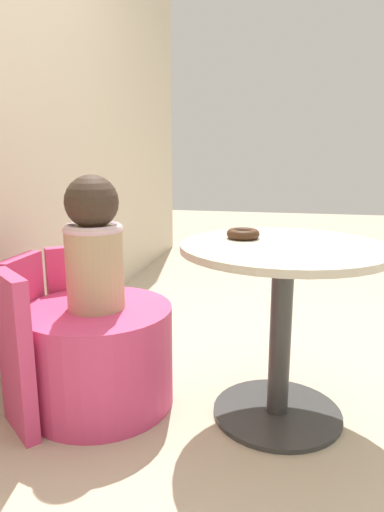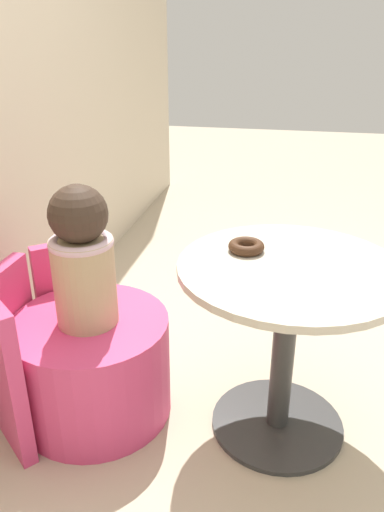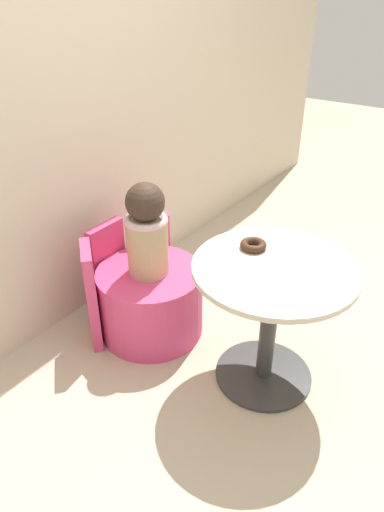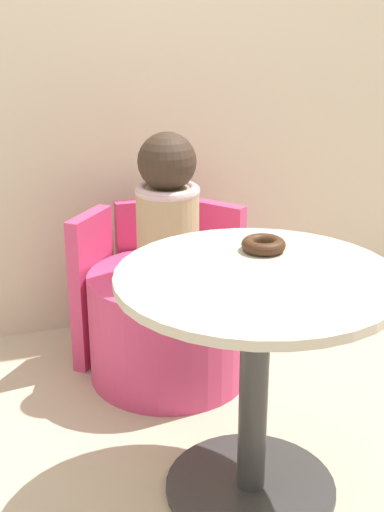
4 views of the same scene
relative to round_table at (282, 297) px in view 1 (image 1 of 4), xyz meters
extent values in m
plane|color=#B7A88E|center=(-0.08, 0.04, -0.45)|extent=(12.00, 12.00, 0.00)
cylinder|color=#333333|center=(0.00, 0.00, -0.44)|extent=(0.47, 0.47, 0.02)
cylinder|color=#333333|center=(0.00, 0.00, -0.14)|extent=(0.08, 0.08, 0.60)
cylinder|color=beige|center=(0.00, 0.00, 0.18)|extent=(0.71, 0.71, 0.02)
cylinder|color=#D13D70|center=(-0.05, 0.67, -0.26)|extent=(0.56, 0.56, 0.38)
cube|color=#D13D70|center=(-0.05, 0.97, -0.17)|extent=(0.24, 0.05, 0.56)
cube|color=#D13D70|center=(0.18, 0.87, -0.17)|extent=(0.19, 0.21, 0.56)
cube|color=#D13D70|center=(-0.28, 0.87, -0.17)|extent=(0.19, 0.21, 0.56)
cylinder|color=tan|center=(-0.05, 0.67, 0.08)|extent=(0.21, 0.21, 0.30)
torus|color=beige|center=(-0.05, 0.67, 0.23)|extent=(0.21, 0.21, 0.04)
sphere|color=#38281E|center=(-0.05, 0.67, 0.32)|extent=(0.19, 0.19, 0.19)
torus|color=#3D2314|center=(0.08, 0.15, 0.21)|extent=(0.12, 0.12, 0.03)
camera|label=1|loc=(-1.54, -0.01, 0.49)|focal=32.00mm
camera|label=2|loc=(-1.42, 0.01, 0.85)|focal=35.00mm
camera|label=3|loc=(-1.52, -0.66, 1.22)|focal=32.00mm
camera|label=4|loc=(-0.62, -1.49, 0.84)|focal=50.00mm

